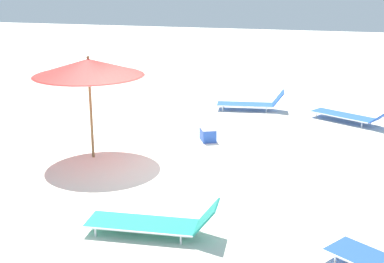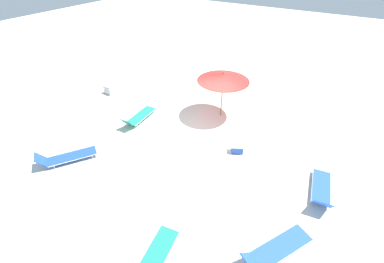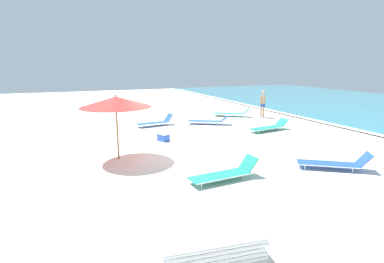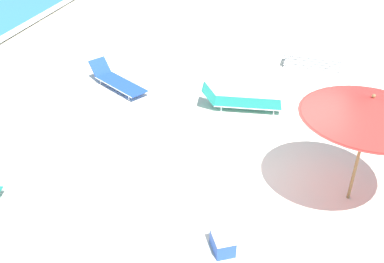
# 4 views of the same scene
# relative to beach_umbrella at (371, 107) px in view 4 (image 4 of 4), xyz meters

# --- Properties ---
(ground_plane) EXTENTS (60.00, 60.00, 0.16)m
(ground_plane) POSITION_rel_beach_umbrella_xyz_m (0.22, 1.74, -2.17)
(ground_plane) COLOR silver
(beach_umbrella) EXTENTS (2.48, 2.48, 2.35)m
(beach_umbrella) POSITION_rel_beach_umbrella_xyz_m (0.00, 0.00, 0.00)
(beach_umbrella) COLOR olive
(beach_umbrella) RESTS_ON ground_plane
(lounger_stack) EXTENTS (0.82, 1.96, 0.49)m
(lounger_stack) POSITION_rel_beach_umbrella_xyz_m (6.52, 0.59, -1.84)
(lounger_stack) COLOR white
(lounger_stack) RESTS_ON ground_plane
(sun_lounger_mid_beach_solo) EXTENTS (1.73, 2.16, 0.61)m
(sun_lounger_mid_beach_solo) POSITION_rel_beach_umbrella_xyz_m (3.76, 6.39, -1.87)
(sun_lounger_mid_beach_solo) COLOR blue
(sun_lounger_mid_beach_solo) RESTS_ON ground_plane
(sun_lounger_mid_beach_pair_a) EXTENTS (0.77, 2.20, 0.62)m
(sun_lounger_mid_beach_pair_a) POSITION_rel_beach_umbrella_xyz_m (3.24, 2.62, -1.87)
(sun_lounger_mid_beach_pair_a) COLOR #1E8475
(sun_lounger_mid_beach_pair_a) RESTS_ON ground_plane
(cooler_box) EXTENTS (0.60, 0.54, 0.37)m
(cooler_box) POSITION_rel_beach_umbrella_xyz_m (-1.91, 2.27, -1.90)
(cooler_box) COLOR blue
(cooler_box) RESTS_ON ground_plane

